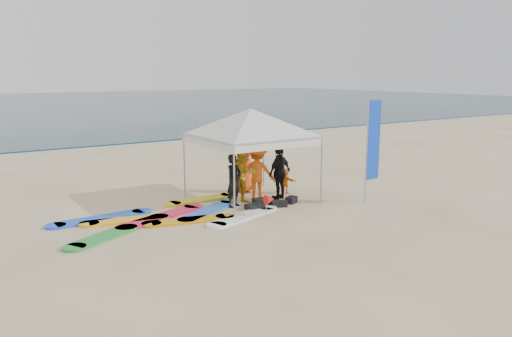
{
  "coord_description": "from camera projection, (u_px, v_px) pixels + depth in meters",
  "views": [
    {
      "loc": [
        -7.19,
        -9.41,
        3.94
      ],
      "look_at": [
        0.8,
        2.6,
        1.2
      ],
      "focal_mm": 35.0,
      "sensor_mm": 36.0,
      "label": 1
    }
  ],
  "objects": [
    {
      "name": "ground",
      "position": [
        287.0,
        236.0,
        12.35
      ],
      "size": [
        120.0,
        120.0,
        0.0
      ],
      "primitive_type": "plane",
      "color": "beige",
      "rests_on": "ground"
    },
    {
      "name": "shoreline_foam",
      "position": [
        86.0,
        147.0,
        27.23
      ],
      "size": [
        160.0,
        1.2,
        0.01
      ],
      "primitive_type": "cube",
      "color": "silver",
      "rests_on": "ground"
    },
    {
      "name": "person_black_a",
      "position": [
        234.0,
        181.0,
        14.91
      ],
      "size": [
        0.68,
        0.56,
        1.6
      ],
      "primitive_type": "imported",
      "rotation": [
        0.0,
        0.0,
        0.36
      ],
      "color": "black",
      "rests_on": "ground"
    },
    {
      "name": "person_yellow",
      "position": [
        243.0,
        175.0,
        15.26
      ],
      "size": [
        0.95,
        0.78,
        1.82
      ],
      "primitive_type": "imported",
      "rotation": [
        0.0,
        0.0,
        -0.11
      ],
      "color": "gold",
      "rests_on": "ground"
    },
    {
      "name": "person_orange_a",
      "position": [
        257.0,
        172.0,
        15.75
      ],
      "size": [
        1.3,
        1.22,
        1.76
      ],
      "primitive_type": "imported",
      "rotation": [
        0.0,
        0.0,
        2.46
      ],
      "color": "orange",
      "rests_on": "ground"
    },
    {
      "name": "person_black_b",
      "position": [
        280.0,
        173.0,
        15.83
      ],
      "size": [
        1.08,
        0.67,
        1.71
      ],
      "primitive_type": "imported",
      "rotation": [
        0.0,
        0.0,
        3.42
      ],
      "color": "black",
      "rests_on": "ground"
    },
    {
      "name": "person_orange_b",
      "position": [
        244.0,
        169.0,
        16.76
      ],
      "size": [
        0.87,
        0.67,
        1.59
      ],
      "primitive_type": "imported",
      "rotation": [
        0.0,
        0.0,
        3.37
      ],
      "color": "#EA4914",
      "rests_on": "ground"
    },
    {
      "name": "person_seated",
      "position": [
        285.0,
        181.0,
        16.69
      ],
      "size": [
        0.43,
        0.81,
        0.84
      ],
      "primitive_type": "imported",
      "rotation": [
        0.0,
        0.0,
        1.82
      ],
      "color": "orange",
      "rests_on": "ground"
    },
    {
      "name": "canopy_tent",
      "position": [
        251.0,
        109.0,
        15.26
      ],
      "size": [
        4.39,
        4.39,
        3.31
      ],
      "color": "#A5A5A8",
      "rests_on": "ground"
    },
    {
      "name": "feather_flag",
      "position": [
        373.0,
        141.0,
        15.15
      ],
      "size": [
        0.55,
        0.04,
        3.27
      ],
      "color": "#A5A5A8",
      "rests_on": "ground"
    },
    {
      "name": "marker_pennant",
      "position": [
        270.0,
        200.0,
        13.9
      ],
      "size": [
        0.28,
        0.28,
        0.64
      ],
      "color": "#A5A5A8",
      "rests_on": "ground"
    },
    {
      "name": "gear_pile",
      "position": [
        269.0,
        203.0,
        15.07
      ],
      "size": [
        1.86,
        0.86,
        0.22
      ],
      "color": "black",
      "rests_on": "ground"
    },
    {
      "name": "surfboard_spread",
      "position": [
        170.0,
        216.0,
        13.89
      ],
      "size": [
        5.83,
        3.2,
        0.07
      ],
      "color": "white",
      "rests_on": "ground"
    }
  ]
}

